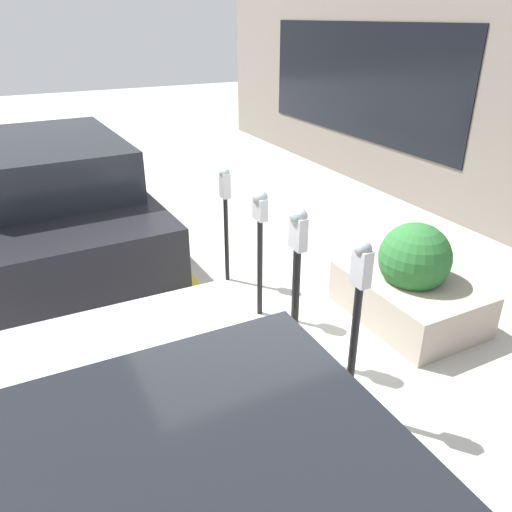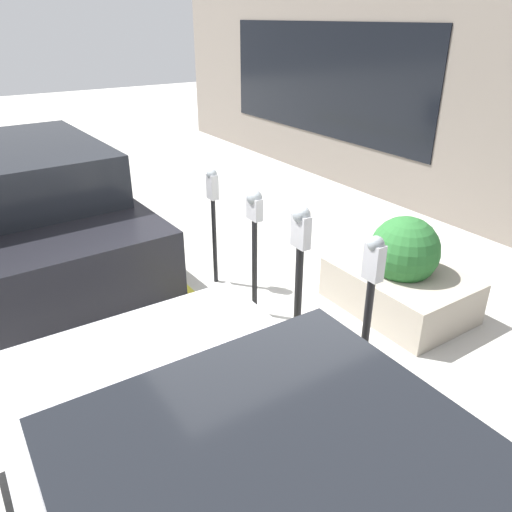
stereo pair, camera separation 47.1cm
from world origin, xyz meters
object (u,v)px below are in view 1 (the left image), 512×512
(parking_meter_second, at_px, (297,259))
(parking_meter_fourth, at_px, (225,203))
(parking_meter_nearest, at_px, (358,304))
(parked_car_middle, at_px, (55,198))
(planter_box, at_px, (411,284))
(parking_meter_middle, at_px, (260,226))

(parking_meter_second, bearing_deg, parking_meter_fourth, -2.43)
(parking_meter_nearest, height_order, parking_meter_second, parking_meter_nearest)
(parking_meter_second, relative_size, parked_car_middle, 0.32)
(parking_meter_nearest, height_order, planter_box, parking_meter_nearest)
(parking_meter_second, distance_m, planter_box, 1.61)
(parking_meter_nearest, relative_size, planter_box, 1.06)
(parking_meter_fourth, height_order, planter_box, parking_meter_fourth)
(parking_meter_second, xyz_separation_m, parking_meter_middle, (0.84, -0.07, 0.00))
(parking_meter_nearest, height_order, parking_meter_middle, parking_meter_nearest)
(parking_meter_nearest, bearing_deg, parking_meter_fourth, -1.35)
(parked_car_middle, bearing_deg, parking_meter_nearest, -160.31)
(parked_car_middle, bearing_deg, parking_meter_second, -155.71)
(parking_meter_nearest, relative_size, parked_car_middle, 0.33)
(parking_meter_nearest, relative_size, parking_meter_second, 1.02)
(parking_meter_second, bearing_deg, planter_box, -88.60)
(parking_meter_middle, xyz_separation_m, planter_box, (-0.81, -1.41, -0.64))
(parking_meter_middle, distance_m, parked_car_middle, 3.07)
(parking_meter_nearest, xyz_separation_m, parking_meter_middle, (1.70, -0.06, 0.01))
(parking_meter_second, relative_size, planter_box, 1.04)
(parking_meter_middle, relative_size, planter_box, 0.97)
(parking_meter_middle, bearing_deg, planter_box, -119.83)
(parking_meter_middle, bearing_deg, parking_meter_nearest, 178.12)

